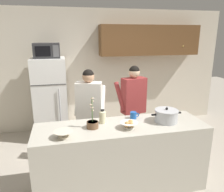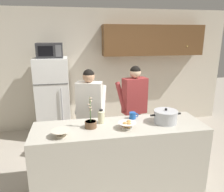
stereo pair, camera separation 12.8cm
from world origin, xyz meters
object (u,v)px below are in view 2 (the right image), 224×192
object	(u,v)px
cooking_pot	(166,117)
empty_bowl	(61,133)
refrigerator	(53,98)
potted_orchid	(91,123)
person_near_pot	(90,107)
coffee_mug	(133,116)
bottle_near_edge	(101,116)
person_by_sink	(134,101)
bread_bowl	(127,125)
microwave	(50,50)

from	to	relation	value
cooking_pot	empty_bowl	distance (m)	1.38
refrigerator	potted_orchid	xyz separation A→B (m)	(0.59, -1.84, 0.17)
person_near_pot	coffee_mug	xyz separation A→B (m)	(0.56, -0.52, 0.00)
bottle_near_edge	cooking_pot	bearing A→B (deg)	-10.05
bottle_near_edge	potted_orchid	size ratio (longest dim) A/B	0.47
bottle_near_edge	potted_orchid	xyz separation A→B (m)	(-0.15, -0.13, -0.03)
person_by_sink	potted_orchid	size ratio (longest dim) A/B	3.87
refrigerator	empty_bowl	xyz separation A→B (m)	(0.22, -2.03, 0.15)
potted_orchid	bottle_near_edge	bearing A→B (deg)	40.07
bread_bowl	bottle_near_edge	xyz separation A→B (m)	(-0.29, 0.24, 0.04)
microwave	potted_orchid	distance (m)	2.06
microwave	person_by_sink	world-z (taller)	microwave
coffee_mug	person_by_sink	bearing A→B (deg)	71.91
person_by_sink	empty_bowl	distance (m)	1.58
person_near_pot	empty_bowl	size ratio (longest dim) A/B	6.97
bread_bowl	person_by_sink	bearing A→B (deg)	68.70
coffee_mug	person_near_pot	bearing A→B (deg)	137.13
coffee_mug	bread_bowl	size ratio (longest dim) A/B	0.57
microwave	coffee_mug	distance (m)	2.17
potted_orchid	microwave	bearing A→B (deg)	107.86
person_by_sink	bread_bowl	xyz separation A→B (m)	(-0.38, -0.97, -0.00)
refrigerator	microwave	world-z (taller)	microwave
bread_bowl	empty_bowl	distance (m)	0.81
person_near_pot	bottle_near_edge	world-z (taller)	person_near_pot
microwave	refrigerator	bearing A→B (deg)	90.07
coffee_mug	bread_bowl	world-z (taller)	bread_bowl
microwave	cooking_pot	bearing A→B (deg)	-49.21
person_by_sink	bottle_near_edge	size ratio (longest dim) A/B	8.20
person_near_pot	cooking_pot	size ratio (longest dim) A/B	3.67
coffee_mug	cooking_pot	bearing A→B (deg)	-28.99
person_near_pot	bread_bowl	xyz separation A→B (m)	(0.40, -0.83, 0.01)
microwave	empty_bowl	world-z (taller)	microwave
person_near_pot	empty_bowl	bearing A→B (deg)	-114.55
person_near_pot	potted_orchid	world-z (taller)	person_near_pot
bread_bowl	potted_orchid	distance (m)	0.46
refrigerator	bread_bowl	distance (m)	2.21
coffee_mug	refrigerator	bearing A→B (deg)	126.02
bread_bowl	microwave	bearing A→B (deg)	118.10
bread_bowl	potted_orchid	bearing A→B (deg)	165.48
person_near_pot	person_by_sink	world-z (taller)	person_by_sink
bread_bowl	potted_orchid	xyz separation A→B (m)	(-0.45, 0.12, 0.01)
person_near_pot	cooking_pot	xyz separation A→B (m)	(0.95, -0.73, 0.04)
bread_bowl	potted_orchid	size ratio (longest dim) A/B	0.57
refrigerator	person_by_sink	world-z (taller)	refrigerator
coffee_mug	bottle_near_edge	size ratio (longest dim) A/B	0.68
person_by_sink	potted_orchid	xyz separation A→B (m)	(-0.82, -0.85, 0.01)
person_by_sink	cooking_pot	world-z (taller)	person_by_sink
refrigerator	bread_bowl	world-z (taller)	refrigerator
refrigerator	empty_bowl	bearing A→B (deg)	-83.81
refrigerator	person_by_sink	bearing A→B (deg)	-35.06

